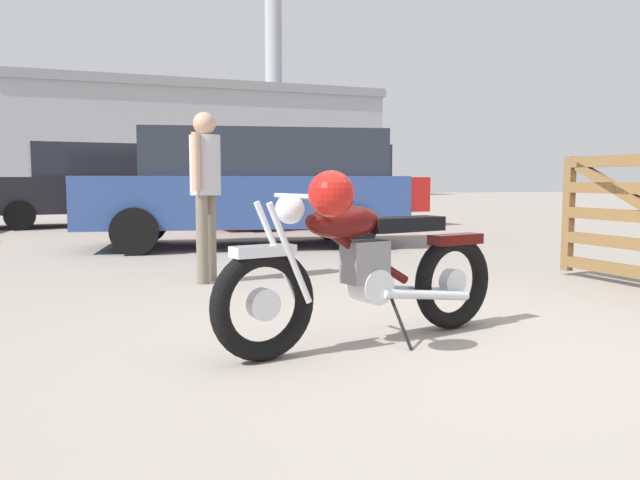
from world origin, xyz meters
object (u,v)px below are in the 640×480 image
at_px(dark_sedan_left, 309,183).
at_px(white_estate_far, 251,184).
at_px(bystander, 205,179).
at_px(silver_sedan_mid, 82,184).
at_px(vintage_motorcycle, 363,266).

height_order(dark_sedan_left, white_estate_far, same).
relative_size(bystander, white_estate_far, 0.34).
distance_m(dark_sedan_left, silver_sedan_mid, 4.98).
bearing_deg(bystander, white_estate_far, 104.93).
xyz_separation_m(dark_sedan_left, white_estate_far, (-2.05, -3.48, 0.00)).
bearing_deg(silver_sedan_mid, bystander, 91.50).
bearing_deg(vintage_motorcycle, bystander, -92.56).
relative_size(vintage_motorcycle, silver_sedan_mid, 0.50).
bearing_deg(silver_sedan_mid, dark_sedan_left, 149.44).
bearing_deg(dark_sedan_left, vintage_motorcycle, -110.22).
distance_m(vintage_motorcycle, silver_sedan_mid, 11.50).
bearing_deg(dark_sedan_left, bystander, -119.97).
bearing_deg(bystander, vintage_motorcycle, -43.92).
relative_size(bystander, dark_sedan_left, 0.34).
bearing_deg(bystander, dark_sedan_left, 99.25).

